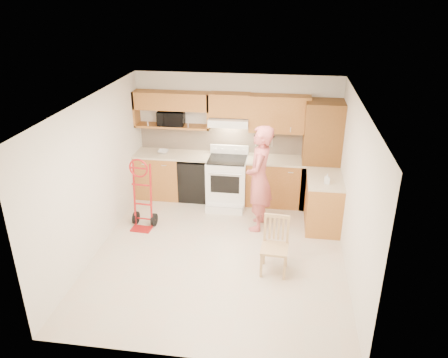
% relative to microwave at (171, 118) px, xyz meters
% --- Properties ---
extents(floor, '(4.00, 4.50, 0.02)m').
position_rel_microwave_xyz_m(floor, '(1.28, -2.08, -1.64)').
color(floor, '#C2B49B').
rests_on(floor, ground).
extents(ceiling, '(4.00, 4.50, 0.02)m').
position_rel_microwave_xyz_m(ceiling, '(1.28, -2.08, 0.88)').
color(ceiling, white).
rests_on(ceiling, ground).
extents(wall_back, '(4.00, 0.02, 2.50)m').
position_rel_microwave_xyz_m(wall_back, '(1.28, 0.17, -0.38)').
color(wall_back, beige).
rests_on(wall_back, ground).
extents(wall_front, '(4.00, 0.02, 2.50)m').
position_rel_microwave_xyz_m(wall_front, '(1.28, -4.34, -0.38)').
color(wall_front, beige).
rests_on(wall_front, ground).
extents(wall_left, '(0.02, 4.50, 2.50)m').
position_rel_microwave_xyz_m(wall_left, '(-0.73, -2.08, -0.38)').
color(wall_left, beige).
rests_on(wall_left, ground).
extents(wall_right, '(0.02, 4.50, 2.50)m').
position_rel_microwave_xyz_m(wall_right, '(3.29, -2.08, -0.38)').
color(wall_right, beige).
rests_on(wall_right, ground).
extents(backsplash, '(3.92, 0.03, 0.55)m').
position_rel_microwave_xyz_m(backsplash, '(1.28, 0.15, -0.43)').
color(backsplash, beige).
rests_on(backsplash, wall_back).
extents(lower_cab_left, '(0.90, 0.60, 0.90)m').
position_rel_microwave_xyz_m(lower_cab_left, '(-0.27, -0.14, -1.18)').
color(lower_cab_left, '#A66737').
rests_on(lower_cab_left, ground).
extents(dishwasher, '(0.60, 0.60, 0.85)m').
position_rel_microwave_xyz_m(dishwasher, '(0.48, -0.14, -1.21)').
color(dishwasher, black).
rests_on(dishwasher, ground).
extents(lower_cab_right, '(1.14, 0.60, 0.90)m').
position_rel_microwave_xyz_m(lower_cab_right, '(2.11, -0.14, -1.18)').
color(lower_cab_right, '#A66737').
rests_on(lower_cab_right, ground).
extents(countertop_left, '(1.50, 0.63, 0.04)m').
position_rel_microwave_xyz_m(countertop_left, '(0.03, -0.13, -0.71)').
color(countertop_left, beige).
rests_on(countertop_left, lower_cab_left).
extents(countertop_right, '(1.14, 0.63, 0.04)m').
position_rel_microwave_xyz_m(countertop_right, '(2.11, -0.13, -0.71)').
color(countertop_right, beige).
rests_on(countertop_right, lower_cab_right).
extents(cab_return_right, '(0.60, 1.00, 0.90)m').
position_rel_microwave_xyz_m(cab_return_right, '(2.98, -0.94, -1.18)').
color(cab_return_right, '#A66737').
rests_on(cab_return_right, ground).
extents(countertop_return, '(0.63, 1.00, 0.04)m').
position_rel_microwave_xyz_m(countertop_return, '(2.98, -0.94, -0.71)').
color(countertop_return, beige).
rests_on(countertop_return, cab_return_right).
extents(pantry_tall, '(0.70, 0.60, 2.10)m').
position_rel_microwave_xyz_m(pantry_tall, '(2.93, -0.14, -0.58)').
color(pantry_tall, brown).
rests_on(pantry_tall, ground).
extents(upper_cab_left, '(1.50, 0.33, 0.34)m').
position_rel_microwave_xyz_m(upper_cab_left, '(0.03, 0.00, 0.35)').
color(upper_cab_left, '#A66737').
rests_on(upper_cab_left, wall_back).
extents(upper_shelf_mw, '(1.50, 0.33, 0.04)m').
position_rel_microwave_xyz_m(upper_shelf_mw, '(0.03, 0.00, -0.16)').
color(upper_shelf_mw, '#A66737').
rests_on(upper_shelf_mw, wall_back).
extents(upper_cab_center, '(0.76, 0.33, 0.44)m').
position_rel_microwave_xyz_m(upper_cab_center, '(1.16, 0.00, 0.31)').
color(upper_cab_center, '#A66737').
rests_on(upper_cab_center, wall_back).
extents(upper_cab_right, '(1.14, 0.33, 0.70)m').
position_rel_microwave_xyz_m(upper_cab_right, '(2.11, 0.00, 0.17)').
color(upper_cab_right, '#A66737').
rests_on(upper_cab_right, wall_back).
extents(range_hood, '(0.76, 0.46, 0.14)m').
position_rel_microwave_xyz_m(range_hood, '(1.16, -0.06, -0.00)').
color(range_hood, white).
rests_on(range_hood, wall_back).
extents(knife_strip, '(0.40, 0.05, 0.29)m').
position_rel_microwave_xyz_m(knife_strip, '(1.83, 0.12, -0.39)').
color(knife_strip, black).
rests_on(knife_strip, backsplash).
extents(microwave, '(0.54, 0.38, 0.29)m').
position_rel_microwave_xyz_m(microwave, '(0.00, 0.00, 0.00)').
color(microwave, black).
rests_on(microwave, upper_shelf_mw).
extents(range, '(0.76, 1.00, 1.12)m').
position_rel_microwave_xyz_m(range, '(1.15, -0.35, -1.07)').
color(range, white).
rests_on(range, ground).
extents(person, '(0.52, 0.73, 1.90)m').
position_rel_microwave_xyz_m(person, '(1.83, -1.15, -0.68)').
color(person, '#C05959').
rests_on(person, ground).
extents(hand_truck, '(0.50, 0.46, 1.20)m').
position_rel_microwave_xyz_m(hand_truck, '(-0.22, -1.47, -1.03)').
color(hand_truck, '#A41617').
rests_on(hand_truck, ground).
extents(dining_chair, '(0.43, 0.46, 0.89)m').
position_rel_microwave_xyz_m(dining_chair, '(2.17, -2.48, -1.19)').
color(dining_chair, tan).
rests_on(dining_chair, ground).
extents(soap_bottle, '(0.09, 0.09, 0.18)m').
position_rel_microwave_xyz_m(soap_bottle, '(2.98, -1.17, -0.60)').
color(soap_bottle, white).
rests_on(soap_bottle, countertop_return).
extents(bowl, '(0.23, 0.23, 0.05)m').
position_rel_microwave_xyz_m(bowl, '(-0.16, -0.14, -0.67)').
color(bowl, white).
rests_on(bowl, countertop_left).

